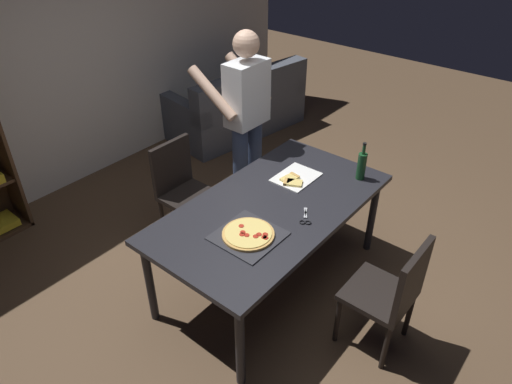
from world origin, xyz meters
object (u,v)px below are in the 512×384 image
object	(u,v)px
wine_bottle	(362,165)
couch	(238,109)
person_serving_pizza	(246,118)
pepperoni_pizza_on_tray	(248,235)
chair_far_side	(181,185)
dining_table	(272,212)
kitchen_scissors	(305,219)
chair_near_camera	(392,291)

from	to	relation	value
wine_bottle	couch	bearing A→B (deg)	63.30
person_serving_pizza	pepperoni_pizza_on_tray	bearing A→B (deg)	-139.01
chair_far_side	pepperoni_pizza_on_tray	xyz separation A→B (m)	(-0.38, -1.09, 0.25)
dining_table	kitchen_scissors	world-z (taller)	kitchen_scissors
chair_far_side	chair_near_camera	bearing A→B (deg)	-90.00
pepperoni_pizza_on_tray	kitchen_scissors	size ratio (longest dim) A/B	2.16
person_serving_pizza	wine_bottle	xyz separation A→B (m)	(0.12, -1.09, -0.13)
chair_near_camera	chair_far_side	size ratio (longest dim) A/B	1.00
dining_table	wine_bottle	bearing A→B (deg)	-23.45
couch	pepperoni_pizza_on_tray	world-z (taller)	couch
person_serving_pizza	wine_bottle	bearing A→B (deg)	-83.81
person_serving_pizza	wine_bottle	size ratio (longest dim) A/B	5.54
chair_near_camera	chair_far_side	world-z (taller)	same
chair_far_side	couch	xyz separation A→B (m)	(1.89, 1.00, -0.21)
chair_near_camera	person_serving_pizza	bearing A→B (deg)	70.75
person_serving_pizza	kitchen_scissors	bearing A→B (deg)	-119.76
wine_bottle	chair_far_side	bearing A→B (deg)	119.25
kitchen_scissors	dining_table	bearing A→B (deg)	91.93
wine_bottle	kitchen_scissors	bearing A→B (deg)	177.65
wine_bottle	person_serving_pizza	bearing A→B (deg)	96.19
chair_near_camera	person_serving_pizza	world-z (taller)	person_serving_pizza
pepperoni_pizza_on_tray	chair_far_side	bearing A→B (deg)	70.53
pepperoni_pizza_on_tray	dining_table	bearing A→B (deg)	14.40
chair_near_camera	pepperoni_pizza_on_tray	xyz separation A→B (m)	(-0.38, 0.89, 0.25)
chair_near_camera	kitchen_scissors	size ratio (longest dim) A/B	4.74
chair_far_side	pepperoni_pizza_on_tray	distance (m)	1.18
person_serving_pizza	wine_bottle	distance (m)	1.10
dining_table	wine_bottle	distance (m)	0.82
kitchen_scissors	chair_near_camera	bearing A→B (deg)	-90.79
kitchen_scissors	pepperoni_pizza_on_tray	bearing A→B (deg)	154.40
pepperoni_pizza_on_tray	kitchen_scissors	distance (m)	0.44
pepperoni_pizza_on_tray	kitchen_scissors	world-z (taller)	pepperoni_pizza_on_tray
dining_table	chair_far_side	distance (m)	1.00
couch	kitchen_scissors	world-z (taller)	couch
chair_near_camera	couch	world-z (taller)	chair_near_camera
chair_far_side	kitchen_scissors	size ratio (longest dim) A/B	4.74
person_serving_pizza	kitchen_scissors	xyz separation A→B (m)	(-0.60, -1.06, -0.24)
dining_table	couch	xyz separation A→B (m)	(1.89, 1.99, -0.38)
pepperoni_pizza_on_tray	wine_bottle	size ratio (longest dim) A/B	1.30
person_serving_pizza	pepperoni_pizza_on_tray	xyz separation A→B (m)	(-1.00, -0.87, -0.23)
dining_table	pepperoni_pizza_on_tray	size ratio (longest dim) A/B	4.56
dining_table	wine_bottle	xyz separation A→B (m)	(0.73, -0.32, 0.18)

